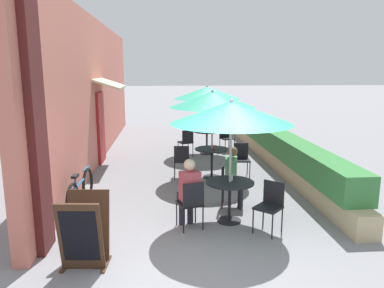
# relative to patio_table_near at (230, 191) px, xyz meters

# --- Properties ---
(ground_plane) EXTENTS (120.00, 120.00, 0.00)m
(ground_plane) POSITION_rel_patio_table_near_xyz_m (-0.66, -1.46, -0.58)
(ground_plane) COLOR gray
(cafe_facade_wall) EXTENTS (0.98, 13.89, 4.20)m
(cafe_facade_wall) POSITION_rel_patio_table_near_xyz_m (-3.20, 5.35, 1.51)
(cafe_facade_wall) COLOR #C66B5B
(cafe_facade_wall) RESTS_ON ground_plane
(planter_hedge) EXTENTS (0.60, 12.89, 1.01)m
(planter_hedge) POSITION_rel_patio_table_near_xyz_m (2.09, 5.39, -0.05)
(planter_hedge) COLOR tan
(planter_hedge) RESTS_ON ground_plane
(patio_table_near) EXTENTS (0.88, 0.88, 0.76)m
(patio_table_near) POSITION_rel_patio_table_near_xyz_m (0.00, 0.00, 0.00)
(patio_table_near) COLOR black
(patio_table_near) RESTS_ON ground_plane
(patio_umbrella_near) EXTENTS (2.16, 2.16, 2.26)m
(patio_umbrella_near) POSITION_rel_patio_table_near_xyz_m (0.00, 0.00, 1.43)
(patio_umbrella_near) COLOR #B7B7BC
(patio_umbrella_near) RESTS_ON ground_plane
(cafe_chair_near_left) EXTENTS (0.50, 0.50, 0.87)m
(cafe_chair_near_left) POSITION_rel_patio_table_near_xyz_m (-0.72, -0.30, -0.07)
(cafe_chair_near_left) COLOR black
(cafe_chair_near_left) RESTS_ON ground_plane
(seated_patron_near_left) EXTENTS (0.42, 0.47, 1.25)m
(seated_patron_near_left) POSITION_rel_patio_table_near_xyz_m (-0.76, -0.19, 0.11)
(seated_patron_near_left) COLOR #23232D
(seated_patron_near_left) RESTS_ON ground_plane
(cafe_chair_near_right) EXTENTS (0.57, 0.57, 0.87)m
(cafe_chair_near_right) POSITION_rel_patio_table_near_xyz_m (0.62, -0.48, -0.07)
(cafe_chair_near_right) COLOR black
(cafe_chair_near_right) RESTS_ON ground_plane
(cafe_chair_near_back) EXTENTS (0.48, 0.48, 0.87)m
(cafe_chair_near_back) POSITION_rel_patio_table_near_xyz_m (0.11, 0.78, -0.07)
(cafe_chair_near_back) COLOR black
(cafe_chair_near_back) RESTS_ON ground_plane
(seated_patron_near_back) EXTENTS (0.46, 0.40, 1.25)m
(seated_patron_near_back) POSITION_rel_patio_table_near_xyz_m (0.21, 0.75, 0.11)
(seated_patron_near_back) COLOR #23232D
(seated_patron_near_back) RESTS_ON ground_plane
(coffee_cup_near) EXTENTS (0.07, 0.07, 0.09)m
(coffee_cup_near) POSITION_rel_patio_table_near_xyz_m (0.03, 0.07, 0.22)
(coffee_cup_near) COLOR white
(coffee_cup_near) RESTS_ON patio_table_near
(patio_table_mid) EXTENTS (0.88, 0.88, 0.76)m
(patio_table_mid) POSITION_rel_patio_table_near_xyz_m (0.05, 2.88, 0.00)
(patio_table_mid) COLOR black
(patio_table_mid) RESTS_ON ground_plane
(patio_umbrella_mid) EXTENTS (2.16, 2.16, 2.26)m
(patio_umbrella_mid) POSITION_rel_patio_table_near_xyz_m (0.05, 2.88, 1.43)
(patio_umbrella_mid) COLOR #B7B7BC
(patio_umbrella_mid) RESTS_ON ground_plane
(cafe_chair_mid_left) EXTENTS (0.42, 0.42, 0.87)m
(cafe_chair_mid_left) POSITION_rel_patio_table_near_xyz_m (-0.74, 2.84, -0.07)
(cafe_chair_mid_left) COLOR black
(cafe_chair_mid_left) RESTS_ON ground_plane
(cafe_chair_mid_right) EXTENTS (0.42, 0.42, 0.87)m
(cafe_chair_mid_right) POSITION_rel_patio_table_near_xyz_m (0.83, 2.92, -0.07)
(cafe_chair_mid_right) COLOR black
(cafe_chair_mid_right) RESTS_ON ground_plane
(coffee_cup_mid) EXTENTS (0.07, 0.07, 0.09)m
(coffee_cup_mid) POSITION_rel_patio_table_near_xyz_m (0.11, 2.86, 0.22)
(coffee_cup_mid) COLOR #B73D3D
(coffee_cup_mid) RESTS_ON patio_table_mid
(patio_table_far) EXTENTS (0.88, 0.88, 0.76)m
(patio_table_far) POSITION_rel_patio_table_near_xyz_m (0.24, 5.65, 0.00)
(patio_table_far) COLOR black
(patio_table_far) RESTS_ON ground_plane
(patio_umbrella_far) EXTENTS (2.16, 2.16, 2.26)m
(patio_umbrella_far) POSITION_rel_patio_table_near_xyz_m (0.24, 5.65, 1.43)
(patio_umbrella_far) COLOR #B7B7BC
(patio_umbrella_far) RESTS_ON ground_plane
(cafe_chair_far_left) EXTENTS (0.52, 0.52, 0.87)m
(cafe_chair_far_left) POSITION_rel_patio_table_near_xyz_m (0.94, 6.00, -0.07)
(cafe_chair_far_left) COLOR black
(cafe_chair_far_left) RESTS_ON ground_plane
(cafe_chair_far_right) EXTENTS (0.52, 0.52, 0.87)m
(cafe_chair_far_right) POSITION_rel_patio_table_near_xyz_m (-0.46, 5.30, -0.07)
(cafe_chair_far_right) COLOR black
(cafe_chair_far_right) RESTS_ON ground_plane
(coffee_cup_far) EXTENTS (0.07, 0.07, 0.09)m
(coffee_cup_far) POSITION_rel_patio_table_near_xyz_m (0.12, 5.70, 0.22)
(coffee_cup_far) COLOR white
(coffee_cup_far) RESTS_ON patio_table_far
(bicycle_leaning) EXTENTS (0.18, 1.74, 0.78)m
(bicycle_leaning) POSITION_rel_patio_table_near_xyz_m (-2.86, 0.88, -0.22)
(bicycle_leaning) COLOR black
(bicycle_leaning) RESTS_ON ground_plane
(menu_board) EXTENTS (0.67, 0.68, 1.04)m
(menu_board) POSITION_rel_patio_table_near_xyz_m (-2.31, -1.40, -0.07)
(menu_board) COLOR #422819
(menu_board) RESTS_ON ground_plane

